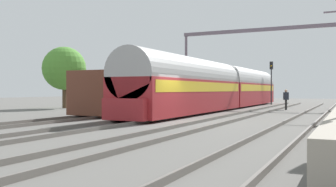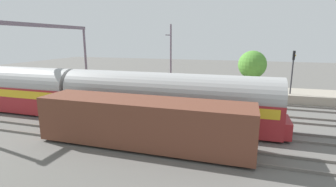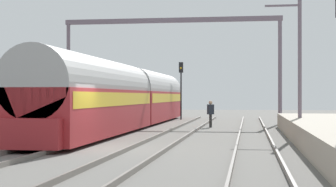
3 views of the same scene
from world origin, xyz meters
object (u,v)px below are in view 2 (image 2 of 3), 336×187
(freight_car, at_px, (144,122))
(person_crossing, at_px, (100,91))
(catenary_gantry, at_px, (33,44))
(passenger_train, at_px, (74,93))
(railway_signal_near, at_px, (292,70))

(freight_car, height_order, person_crossing, freight_car)
(person_crossing, distance_m, catenary_gantry, 7.60)
(passenger_train, xyz_separation_m, catenary_gantry, (1.99, 5.63, 3.92))
(person_crossing, relative_size, railway_signal_near, 0.33)
(freight_car, xyz_separation_m, person_crossing, (9.22, 8.71, -0.44))
(freight_car, distance_m, person_crossing, 12.69)
(railway_signal_near, height_order, catenary_gantry, catenary_gantry)
(railway_signal_near, distance_m, catenary_gantry, 25.29)
(passenger_train, relative_size, catenary_gantry, 2.01)
(passenger_train, distance_m, person_crossing, 5.39)
(passenger_train, height_order, person_crossing, passenger_train)
(person_crossing, height_order, railway_signal_near, railway_signal_near)
(person_crossing, xyz_separation_m, catenary_gantry, (-3.26, 4.85, 4.86))
(freight_car, relative_size, person_crossing, 7.51)
(freight_car, relative_size, catenary_gantry, 0.80)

